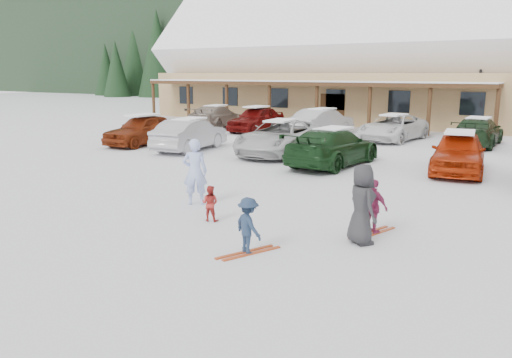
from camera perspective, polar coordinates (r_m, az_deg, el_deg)
The scene contains 22 objects.
ground at distance 12.18m, azimuth -3.68°, elevation -5.29°, with size 160.00×160.00×0.00m, color silver.
day_lodge at distance 40.61m, azimuth 9.00°, elevation 12.36°, with size 29.12×12.50×10.38m.
lamp_post at distance 34.71m, azimuth 24.23°, elevation 10.39°, with size 0.50×0.25×5.69m.
conifer_0 at distance 51.33m, azimuth -8.32°, elevation 14.24°, with size 4.40×4.40×10.20m.
conifer_2 at distance 63.32m, azimuth -4.05°, elevation 14.93°, with size 5.28×5.28×12.24m.
adult_skier at distance 13.94m, azimuth -6.99°, elevation 0.82°, with size 0.68×0.45×1.86m, color #A6B8F0.
toddler_red at distance 12.44m, azimuth -5.27°, elevation -2.77°, with size 0.44×0.34×0.91m, color #AB2824.
child_navy at distance 10.14m, azimuth -0.89°, elevation -5.37°, with size 0.76×0.44×1.18m, color #1D2E46.
skis_child_navy at distance 10.33m, azimuth -0.88°, elevation -8.42°, with size 0.20×1.40×0.03m, color #AA3D18.
child_magenta at distance 11.68m, azimuth 13.27°, elevation -3.11°, with size 0.75×0.31×1.27m, color #9E2D5A.
skis_child_magenta at distance 11.85m, azimuth 13.13°, elevation -6.01°, with size 0.20×1.40×0.03m, color #AA3D18.
bystander_dark at distance 10.91m, azimuth 12.00°, elevation -2.86°, with size 0.85×0.55×1.74m, color #28282A.
parked_car_0 at distance 26.24m, azimuth -12.78°, elevation 5.51°, with size 1.81×4.50×1.53m, color maroon.
parked_car_1 at distance 23.97m, azimuth -7.56°, elevation 5.06°, with size 1.59×4.56×1.50m, color #A7A7AC.
parked_car_2 at distance 22.57m, azimuth 2.79°, elevation 4.77°, with size 2.56×5.55×1.54m, color silver.
parked_car_3 at distance 20.02m, azimuth 8.77°, elevation 3.64°, with size 2.08×5.12×1.49m, color black.
parked_car_4 at distance 19.81m, azimuth 22.12°, elevation 2.84°, with size 1.79×4.46×1.52m, color #AC2808.
parked_car_7 at distance 33.55m, azimuth -4.59°, elevation 7.10°, with size 2.10×5.16×1.50m, color gray.
parked_car_8 at distance 31.41m, azimuth 0.03°, elevation 6.87°, with size 1.85×4.59×1.57m, color #590907.
parked_car_9 at distance 29.83m, azimuth 7.55°, elevation 6.48°, with size 1.65×4.74×1.56m, color #A7A7AC.
parked_car_10 at distance 28.23m, azimuth 15.41°, elevation 5.69°, with size 2.34×5.07×1.41m, color white.
parked_car_11 at distance 27.56m, azimuth 23.98°, elevation 4.94°, with size 1.98×4.88×1.42m, color #1A3019.
Camera 1 is at (6.74, -9.47, 3.63)m, focal length 35.00 mm.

